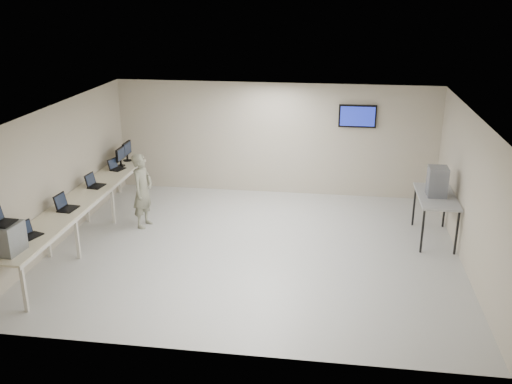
# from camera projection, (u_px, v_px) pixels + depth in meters

# --- Properties ---
(room) EXTENTS (8.01, 7.01, 2.81)m
(room) POSITION_uv_depth(u_px,v_px,m) (257.00, 182.00, 11.01)
(room) COLOR beige
(room) RESTS_ON ground
(workbench) EXTENTS (0.76, 6.00, 0.90)m
(workbench) POSITION_uv_depth(u_px,v_px,m) (81.00, 202.00, 11.64)
(workbench) COLOR beige
(workbench) RESTS_ON ground
(equipment_box) EXTENTS (0.45, 0.51, 0.50)m
(equipment_box) POSITION_uv_depth(u_px,v_px,m) (7.00, 238.00, 9.15)
(equipment_box) COLOR slate
(equipment_box) RESTS_ON workbench
(laptop_on_box) EXTENTS (0.31, 0.38, 0.29)m
(laptop_on_box) POSITION_uv_depth(u_px,v_px,m) (1.00, 219.00, 9.05)
(laptop_on_box) COLOR black
(laptop_on_box) RESTS_ON equipment_box
(laptop_0) EXTENTS (0.38, 0.41, 0.27)m
(laptop_0) POSITION_uv_depth(u_px,v_px,m) (28.00, 233.00, 9.80)
(laptop_0) COLOR black
(laptop_0) RESTS_ON workbench
(laptop_1) EXTENTS (0.36, 0.42, 0.31)m
(laptop_1) POSITION_uv_depth(u_px,v_px,m) (65.00, 205.00, 11.01)
(laptop_1) COLOR black
(laptop_1) RESTS_ON workbench
(laptop_2) EXTENTS (0.35, 0.40, 0.29)m
(laptop_2) POSITION_uv_depth(u_px,v_px,m) (94.00, 183.00, 12.29)
(laptop_2) COLOR black
(laptop_2) RESTS_ON workbench
(laptop_3) EXTENTS (0.36, 0.39, 0.26)m
(laptop_3) POSITION_uv_depth(u_px,v_px,m) (116.00, 167.00, 13.46)
(laptop_3) COLOR black
(laptop_3) RESTS_ON workbench
(monitor_near) EXTENTS (0.20, 0.45, 0.45)m
(monitor_near) POSITION_uv_depth(u_px,v_px,m) (120.00, 155.00, 13.67)
(monitor_near) COLOR black
(monitor_near) RESTS_ON workbench
(monitor_far) EXTENTS (0.21, 0.48, 0.48)m
(monitor_far) POSITION_uv_depth(u_px,v_px,m) (127.00, 150.00, 14.08)
(monitor_far) COLOR black
(monitor_far) RESTS_ON workbench
(soldier) EXTENTS (0.50, 0.66, 1.64)m
(soldier) POSITION_uv_depth(u_px,v_px,m) (143.00, 191.00, 12.30)
(soldier) COLOR gray
(soldier) RESTS_ON ground
(side_table) EXTENTS (0.75, 1.60, 0.96)m
(side_table) POSITION_uv_depth(u_px,v_px,m) (436.00, 199.00, 11.62)
(side_table) COLOR #969696
(side_table) RESTS_ON ground
(storage_bins) EXTENTS (0.38, 0.42, 0.60)m
(storage_bins) POSITION_uv_depth(u_px,v_px,m) (437.00, 182.00, 11.49)
(storage_bins) COLOR gray
(storage_bins) RESTS_ON side_table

